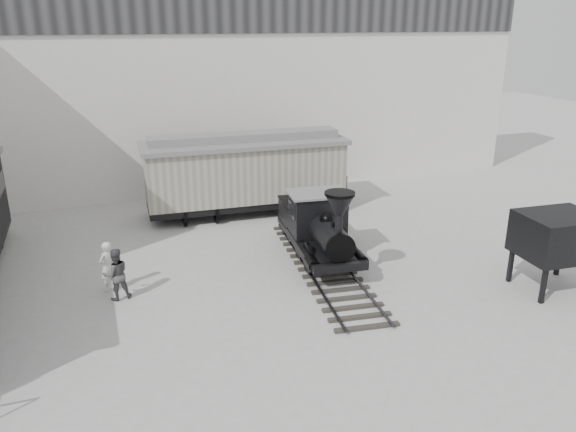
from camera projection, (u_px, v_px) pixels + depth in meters
name	position (u px, v px, depth m)	size (l,w,h in m)	color
ground	(327.00, 315.00, 17.34)	(90.00, 90.00, 0.00)	#9E9E9B
north_wall	(216.00, 83.00, 28.86)	(34.00, 2.51, 11.00)	silver
locomotive	(320.00, 231.00, 20.87)	(2.98, 9.42, 3.27)	#2D2A24
boxcar	(245.00, 172.00, 25.90)	(9.42, 3.25, 3.82)	black
visitor_a	(108.00, 267.00, 18.64)	(0.64, 0.42, 1.76)	silver
visitor_b	(116.00, 274.00, 18.09)	(0.85, 0.66, 1.75)	#474749
coal_hopper	(557.00, 241.00, 18.53)	(2.53, 2.12, 2.65)	black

